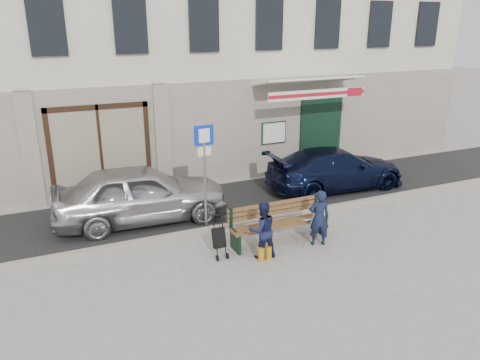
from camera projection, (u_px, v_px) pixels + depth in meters
ground at (282, 249)px, 10.63m from camera, size 80.00×80.00×0.00m
asphalt_lane at (230, 203)px, 13.31m from camera, size 60.00×3.20×0.01m
curb at (254, 222)px, 11.91m from camera, size 60.00×0.18×0.12m
building at (170, 19)px, 16.35m from camera, size 20.00×8.27×10.00m
car_silver at (141, 194)px, 11.88m from camera, size 4.46×1.99×1.49m
car_navy at (336, 169)px, 14.29m from camera, size 4.42×1.96×1.26m
parking_sign at (205, 161)px, 11.15m from camera, size 0.48×0.08×2.61m
bench at (278, 224)px, 10.81m from camera, size 2.40×1.17×0.98m
man at (319, 218)px, 10.63m from camera, size 0.56×0.45×1.32m
woman at (262, 230)px, 10.06m from camera, size 0.64×0.51×1.28m
stroller at (219, 239)px, 10.15m from camera, size 0.28×0.39×0.95m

